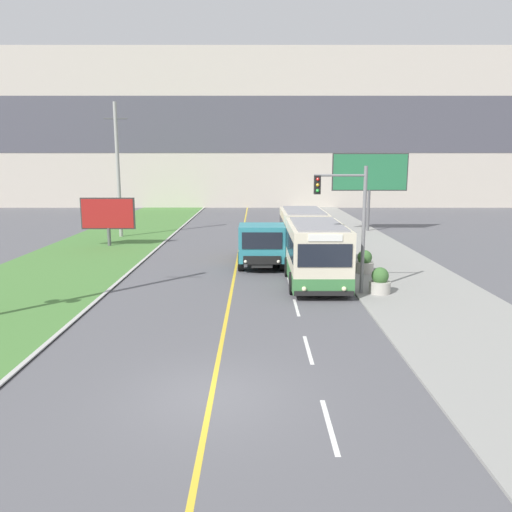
% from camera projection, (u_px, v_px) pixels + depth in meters
% --- Properties ---
extents(ground_plane, '(300.00, 300.00, 0.00)m').
position_uv_depth(ground_plane, '(212.00, 397.00, 12.44)').
color(ground_plane, '#56565B').
extents(lane_marking_centre, '(2.88, 140.00, 0.01)m').
position_uv_depth(lane_marking_centre, '(226.00, 378.00, 13.49)').
color(lane_marking_centre, gold).
rests_on(lane_marking_centre, ground_plane).
extents(apartment_block_background, '(80.00, 8.04, 19.94)m').
position_uv_depth(apartment_block_background, '(248.00, 131.00, 66.74)').
color(apartment_block_background, beige).
rests_on(apartment_block_background, ground_plane).
extents(city_bus, '(2.71, 12.74, 2.98)m').
position_uv_depth(city_bus, '(309.00, 243.00, 26.80)').
color(city_bus, beige).
rests_on(city_bus, ground_plane).
extents(dump_truck, '(2.55, 6.16, 2.46)m').
position_uv_depth(dump_truck, '(262.00, 245.00, 27.75)').
color(dump_truck, black).
rests_on(dump_truck, ground_plane).
extents(utility_pole_far, '(1.80, 0.28, 10.26)m').
position_uv_depth(utility_pole_far, '(118.00, 170.00, 38.36)').
color(utility_pole_far, '#9E9E99').
rests_on(utility_pole_far, ground_plane).
extents(traffic_light_mast, '(2.28, 0.32, 5.62)m').
position_uv_depth(traffic_light_mast, '(349.00, 214.00, 21.53)').
color(traffic_light_mast, slate).
rests_on(traffic_light_mast, ground_plane).
extents(billboard_large, '(6.28, 0.24, 6.52)m').
position_uv_depth(billboard_large, '(370.00, 174.00, 41.40)').
color(billboard_large, '#59595B').
rests_on(billboard_large, ground_plane).
extents(billboard_small, '(3.72, 0.24, 3.38)m').
position_uv_depth(billboard_small, '(108.00, 214.00, 34.57)').
color(billboard_small, '#59595B').
rests_on(billboard_small, ground_plane).
extents(planter_round_near, '(0.94, 0.94, 1.16)m').
position_uv_depth(planter_round_near, '(380.00, 282.00, 21.92)').
color(planter_round_near, '#B7B2A8').
rests_on(planter_round_near, sidewalk_right).
extents(planter_round_second, '(0.95, 0.95, 1.19)m').
position_uv_depth(planter_round_second, '(365.00, 263.00, 26.08)').
color(planter_round_second, '#B7B2A8').
rests_on(planter_round_second, sidewalk_right).
extents(planter_round_third, '(0.89, 0.89, 1.09)m').
position_uv_depth(planter_round_third, '(348.00, 250.00, 30.26)').
color(planter_round_third, '#B7B2A8').
rests_on(planter_round_third, sidewalk_right).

